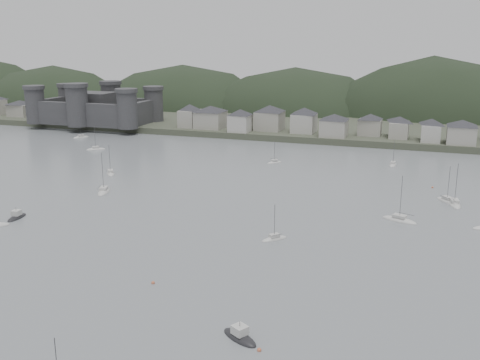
% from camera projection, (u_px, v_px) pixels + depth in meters
% --- Properties ---
extents(ground, '(900.00, 900.00, 0.00)m').
position_uv_depth(ground, '(98.00, 314.00, 95.73)').
color(ground, slate).
rests_on(ground, ground).
extents(far_shore_land, '(900.00, 250.00, 3.00)m').
position_uv_depth(far_shore_land, '(350.00, 109.00, 364.85)').
color(far_shore_land, '#383D2D').
rests_on(far_shore_land, ground).
extents(forested_ridge, '(851.55, 103.94, 102.57)m').
position_uv_depth(forested_ridge, '(350.00, 135.00, 343.09)').
color(forested_ridge, black).
rests_on(forested_ridge, ground).
extents(castle, '(66.00, 43.00, 20.00)m').
position_uv_depth(castle, '(95.00, 107.00, 295.90)').
color(castle, '#363639').
rests_on(castle, far_shore_land).
extents(waterfront_town, '(451.48, 28.46, 12.92)m').
position_uv_depth(waterfront_town, '(427.00, 127.00, 244.78)').
color(waterfront_town, '#A09E92').
rests_on(waterfront_town, far_shore_land).
extents(sailboat_lead, '(4.59, 10.01, 13.16)m').
position_uv_depth(sailboat_lead, '(454.00, 204.00, 158.87)').
color(sailboat_lead, beige).
rests_on(sailboat_lead, ground).
extents(moored_fleet, '(225.55, 176.83, 13.49)m').
position_uv_depth(moored_fleet, '(127.00, 202.00, 161.30)').
color(moored_fleet, beige).
rests_on(moored_fleet, ground).
extents(motor_launch_near, '(7.82, 6.17, 3.80)m').
position_uv_depth(motor_launch_near, '(240.00, 337.00, 87.70)').
color(motor_launch_near, black).
rests_on(motor_launch_near, ground).
extents(motor_launch_far, '(3.41, 7.58, 3.76)m').
position_uv_depth(motor_launch_far, '(17.00, 217.00, 146.93)').
color(motor_launch_far, black).
rests_on(motor_launch_far, ground).
extents(mooring_buoys, '(172.70, 110.74, 0.70)m').
position_uv_depth(mooring_buoys, '(279.00, 247.00, 125.84)').
color(mooring_buoys, '#C46441').
rests_on(mooring_buoys, ground).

